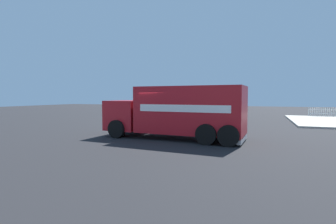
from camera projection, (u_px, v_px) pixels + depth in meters
ground_plane at (169, 138)px, 14.12m from camera, size 100.00×100.00×0.00m
delivery_truck at (178, 112)px, 13.78m from camera, size 7.81×3.19×2.82m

